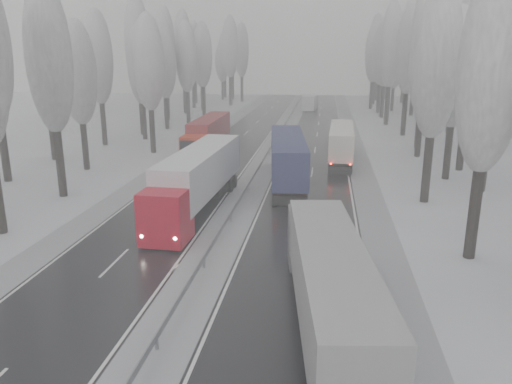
% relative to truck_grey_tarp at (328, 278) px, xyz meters
% --- Properties ---
extents(carriageway_right, '(7.50, 200.00, 0.03)m').
position_rel_truck_grey_tarp_xyz_m(carriageway_right, '(-1.49, 23.48, -2.44)').
color(carriageway_right, black).
rests_on(carriageway_right, ground).
extents(carriageway_left, '(7.50, 200.00, 0.03)m').
position_rel_truck_grey_tarp_xyz_m(carriageway_left, '(-11.99, 23.48, -2.44)').
color(carriageway_left, black).
rests_on(carriageway_left, ground).
extents(median_slush, '(3.00, 200.00, 0.04)m').
position_rel_truck_grey_tarp_xyz_m(median_slush, '(-6.74, 23.48, -2.44)').
color(median_slush, '#9B9DA2').
rests_on(median_slush, ground).
extents(shoulder_right, '(2.40, 200.00, 0.04)m').
position_rel_truck_grey_tarp_xyz_m(shoulder_right, '(3.46, 23.48, -2.44)').
color(shoulder_right, '#9B9DA2').
rests_on(shoulder_right, ground).
extents(shoulder_left, '(2.40, 200.00, 0.04)m').
position_rel_truck_grey_tarp_xyz_m(shoulder_left, '(-16.94, 23.48, -2.44)').
color(shoulder_left, '#9B9DA2').
rests_on(shoulder_left, ground).
extents(median_guardrail, '(0.12, 200.00, 0.76)m').
position_rel_truck_grey_tarp_xyz_m(median_guardrail, '(-6.74, 23.47, -1.86)').
color(median_guardrail, slate).
rests_on(median_guardrail, ground).
extents(tree_16, '(3.60, 3.60, 16.53)m').
position_rel_truck_grey_tarp_xyz_m(tree_16, '(8.29, 9.15, 8.21)').
color(tree_16, black).
rests_on(tree_16, ground).
extents(tree_18, '(3.60, 3.60, 16.58)m').
position_rel_truck_grey_tarp_xyz_m(tree_18, '(7.77, 20.52, 8.24)').
color(tree_18, black).
rests_on(tree_18, ground).
extents(tree_19, '(3.60, 3.60, 14.57)m').
position_rel_truck_grey_tarp_xyz_m(tree_19, '(13.28, 24.52, 6.96)').
color(tree_19, black).
rests_on(tree_19, ground).
extents(tree_20, '(3.60, 3.60, 15.71)m').
position_rel_truck_grey_tarp_xyz_m(tree_20, '(11.16, 28.65, 7.69)').
color(tree_20, black).
rests_on(tree_20, ground).
extents(tree_21, '(3.60, 3.60, 18.62)m').
position_rel_truck_grey_tarp_xyz_m(tree_21, '(13.38, 32.65, 9.54)').
color(tree_21, black).
rests_on(tree_21, ground).
extents(tree_22, '(3.60, 3.60, 15.86)m').
position_rel_truck_grey_tarp_xyz_m(tree_22, '(10.28, 39.08, 7.78)').
color(tree_22, black).
rests_on(tree_22, ground).
extents(tree_23, '(3.60, 3.60, 13.55)m').
position_rel_truck_grey_tarp_xyz_m(tree_23, '(16.57, 43.08, 6.31)').
color(tree_23, black).
rests_on(tree_23, ground).
extents(tree_24, '(3.60, 3.60, 20.49)m').
position_rel_truck_grey_tarp_xyz_m(tree_24, '(11.16, 44.50, 10.73)').
color(tree_24, black).
rests_on(tree_24, ground).
extents(tree_25, '(3.60, 3.60, 19.44)m').
position_rel_truck_grey_tarp_xyz_m(tree_25, '(18.07, 48.50, 10.06)').
color(tree_25, black).
rests_on(tree_25, ground).
extents(tree_26, '(3.60, 3.60, 18.78)m').
position_rel_truck_grey_tarp_xyz_m(tree_26, '(10.82, 54.75, 9.64)').
color(tree_26, black).
rests_on(tree_26, ground).
extents(tree_27, '(3.60, 3.60, 17.62)m').
position_rel_truck_grey_tarp_xyz_m(tree_27, '(17.97, 58.75, 8.90)').
color(tree_27, black).
rests_on(tree_27, ground).
extents(tree_28, '(3.60, 3.60, 19.62)m').
position_rel_truck_grey_tarp_xyz_m(tree_28, '(9.60, 65.44, 10.18)').
color(tree_28, black).
rests_on(tree_28, ground).
extents(tree_29, '(3.60, 3.60, 18.11)m').
position_rel_truck_grey_tarp_xyz_m(tree_29, '(16.97, 69.44, 9.21)').
color(tree_29, black).
rests_on(tree_29, ground).
extents(tree_30, '(3.60, 3.60, 17.86)m').
position_rel_truck_grey_tarp_xyz_m(tree_30, '(9.82, 75.18, 9.06)').
color(tree_30, black).
rests_on(tree_30, ground).
extents(tree_31, '(3.60, 3.60, 18.58)m').
position_rel_truck_grey_tarp_xyz_m(tree_31, '(15.74, 79.18, 9.51)').
color(tree_31, black).
rests_on(tree_31, ground).
extents(tree_32, '(3.60, 3.60, 17.33)m').
position_rel_truck_grey_tarp_xyz_m(tree_32, '(9.89, 82.69, 8.72)').
color(tree_32, black).
rests_on(tree_32, ground).
extents(tree_33, '(3.60, 3.60, 14.33)m').
position_rel_truck_grey_tarp_xyz_m(tree_33, '(13.03, 86.69, 6.80)').
color(tree_33, black).
rests_on(tree_33, ground).
extents(tree_34, '(3.60, 3.60, 17.63)m').
position_rel_truck_grey_tarp_xyz_m(tree_34, '(8.99, 89.80, 8.91)').
color(tree_34, black).
rests_on(tree_34, ground).
extents(tree_35, '(3.60, 3.60, 18.25)m').
position_rel_truck_grey_tarp_xyz_m(tree_35, '(18.20, 93.80, 9.31)').
color(tree_35, black).
rests_on(tree_35, ground).
extents(tree_36, '(3.60, 3.60, 20.23)m').
position_rel_truck_grey_tarp_xyz_m(tree_36, '(10.30, 99.64, 10.56)').
color(tree_36, black).
rests_on(tree_36, ground).
extents(tree_37, '(3.60, 3.60, 16.37)m').
position_rel_truck_grey_tarp_xyz_m(tree_37, '(17.28, 103.64, 8.11)').
color(tree_37, black).
rests_on(tree_37, ground).
extents(tree_38, '(3.60, 3.60, 17.97)m').
position_rel_truck_grey_tarp_xyz_m(tree_38, '(11.99, 110.21, 9.13)').
color(tree_38, black).
rests_on(tree_38, ground).
extents(tree_39, '(3.60, 3.60, 16.19)m').
position_rel_truck_grey_tarp_xyz_m(tree_39, '(14.81, 114.21, 7.99)').
color(tree_39, black).
rests_on(tree_39, ground).
extents(tree_58, '(3.60, 3.60, 17.21)m').
position_rel_truck_grey_tarp_xyz_m(tree_58, '(-21.87, 18.05, 8.64)').
color(tree_58, black).
rests_on(tree_58, ground).
extents(tree_60, '(3.60, 3.60, 14.84)m').
position_rel_truck_grey_tarp_xyz_m(tree_60, '(-24.49, 27.68, 7.13)').
color(tree_60, black).
rests_on(tree_60, ground).
extents(tree_61, '(3.60, 3.60, 13.95)m').
position_rel_truck_grey_tarp_xyz_m(tree_61, '(-30.26, 31.68, 6.56)').
color(tree_61, black).
rests_on(tree_61, ground).
extents(tree_62, '(3.60, 3.60, 16.04)m').
position_rel_truck_grey_tarp_xyz_m(tree_62, '(-20.69, 37.21, 7.90)').
color(tree_62, black).
rests_on(tree_62, ground).
extents(tree_63, '(3.60, 3.60, 16.88)m').
position_rel_truck_grey_tarp_xyz_m(tree_63, '(-28.59, 41.21, 8.44)').
color(tree_63, black).
rests_on(tree_63, ground).
extents(tree_64, '(3.60, 3.60, 15.42)m').
position_rel_truck_grey_tarp_xyz_m(tree_64, '(-25.00, 46.20, 7.50)').
color(tree_64, black).
rests_on(tree_64, ground).
extents(tree_65, '(3.60, 3.60, 19.48)m').
position_rel_truck_grey_tarp_xyz_m(tree_65, '(-26.79, 50.20, 10.09)').
color(tree_65, black).
rests_on(tree_65, ground).
extents(tree_66, '(3.60, 3.60, 15.23)m').
position_rel_truck_grey_tarp_xyz_m(tree_66, '(-24.90, 55.83, 7.38)').
color(tree_66, black).
rests_on(tree_66, ground).
extents(tree_67, '(3.60, 3.60, 17.09)m').
position_rel_truck_grey_tarp_xyz_m(tree_67, '(-26.29, 59.83, 8.57)').
color(tree_67, black).
rests_on(tree_67, ground).
extents(tree_68, '(3.60, 3.60, 16.65)m').
position_rel_truck_grey_tarp_xyz_m(tree_68, '(-23.32, 62.59, 8.29)').
color(tree_68, black).
rests_on(tree_68, ground).
extents(tree_69, '(3.60, 3.60, 19.35)m').
position_rel_truck_grey_tarp_xyz_m(tree_69, '(-28.16, 66.59, 10.00)').
color(tree_69, black).
rests_on(tree_69, ground).
extents(tree_70, '(3.60, 3.60, 17.09)m').
position_rel_truck_grey_tarp_xyz_m(tree_70, '(-23.07, 72.67, 8.57)').
color(tree_70, black).
rests_on(tree_70, ground).
extents(tree_71, '(3.60, 3.60, 19.61)m').
position_rel_truck_grey_tarp_xyz_m(tree_71, '(-27.83, 76.67, 10.17)').
color(tree_71, black).
rests_on(tree_71, ground).
extents(tree_72, '(3.60, 3.60, 15.11)m').
position_rel_truck_grey_tarp_xyz_m(tree_72, '(-25.67, 82.02, 7.30)').
color(tree_72, black).
rests_on(tree_72, ground).
extents(tree_73, '(3.60, 3.60, 17.22)m').
position_rel_truck_grey_tarp_xyz_m(tree_73, '(-28.56, 86.02, 8.65)').
color(tree_73, black).
rests_on(tree_73, ground).
extents(tree_74, '(3.60, 3.60, 19.68)m').
position_rel_truck_grey_tarp_xyz_m(tree_74, '(-21.81, 92.81, 10.22)').
color(tree_74, black).
rests_on(tree_74, ground).
extents(tree_75, '(3.60, 3.60, 18.60)m').
position_rel_truck_grey_tarp_xyz_m(tree_75, '(-30.94, 96.81, 9.53)').
color(tree_75, black).
rests_on(tree_75, ground).
extents(tree_76, '(3.60, 3.60, 18.55)m').
position_rel_truck_grey_tarp_xyz_m(tree_76, '(-20.79, 102.20, 9.49)').
color(tree_76, black).
rests_on(tree_76, ground).
extents(tree_77, '(3.60, 3.60, 14.32)m').
position_rel_truck_grey_tarp_xyz_m(tree_77, '(-26.40, 106.20, 6.80)').
color(tree_77, black).
rests_on(tree_77, ground).
extents(tree_78, '(3.60, 3.60, 19.55)m').
position_rel_truck_grey_tarp_xyz_m(tree_78, '(-24.30, 108.79, 10.13)').
color(tree_78, black).
rests_on(tree_78, ground).
extents(tree_79, '(3.60, 3.60, 17.07)m').
position_rel_truck_grey_tarp_xyz_m(tree_79, '(-27.07, 112.79, 8.55)').
color(tree_79, black).
rests_on(tree_79, ground).
extents(truck_grey_tarp, '(4.60, 16.57, 4.21)m').
position_rel_truck_grey_tarp_xyz_m(truck_grey_tarp, '(0.00, 0.00, 0.00)').
color(truck_grey_tarp, '#4C4C51').
rests_on(truck_grey_tarp, ground).
extents(truck_blue_box, '(4.69, 17.78, 4.52)m').
position_rel_truck_grey_tarp_xyz_m(truck_blue_box, '(-3.65, 24.59, 0.18)').
color(truck_blue_box, '#1E1B45').
rests_on(truck_blue_box, ground).
extents(truck_cream_box, '(2.85, 15.38, 3.93)m').
position_rel_truck_grey_tarp_xyz_m(truck_cream_box, '(1.46, 35.55, -0.17)').
color(truck_cream_box, '#ADA799').
rests_on(truck_cream_box, ground).
extents(box_truck_distant, '(3.24, 8.32, 3.03)m').
position_rel_truck_grey_tarp_xyz_m(box_truck_distant, '(-3.63, 85.78, -0.91)').
color(box_truck_distant, silver).
rests_on(box_truck_distant, ground).
extents(truck_red_white, '(3.52, 17.83, 4.55)m').
position_rel_truck_grey_tarp_xyz_m(truck_red_white, '(-9.66, 15.52, 0.20)').
color(truck_red_white, '#AA091B').
rests_on(truck_red_white, ground).
extents(truck_red_red, '(2.62, 15.96, 4.08)m').
position_rel_truck_grey_tarp_xyz_m(truck_red_red, '(-14.10, 37.89, -0.08)').
color(truck_red_red, red).
rests_on(truck_red_red, ground).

